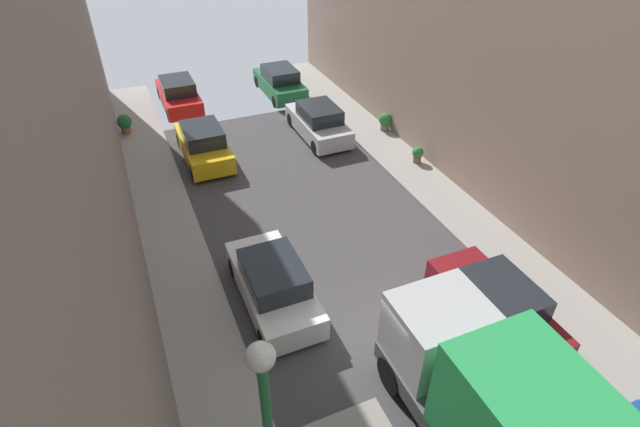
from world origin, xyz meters
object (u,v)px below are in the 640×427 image
at_px(potted_plant_4, 385,121).
at_px(lamp_post, 267,421).
at_px(parked_car_left_4, 203,144).
at_px(parked_car_left_3, 273,284).
at_px(potted_plant_0, 125,123).
at_px(parked_car_right_2, 496,305).
at_px(potted_plant_1, 418,154).
at_px(parked_car_right_3, 319,122).
at_px(parked_car_right_4, 280,82).
at_px(parked_car_left_5, 179,95).

relative_size(potted_plant_4, lamp_post, 0.16).
bearing_deg(parked_car_left_4, parked_car_left_3, -90.00).
distance_m(parked_car_left_3, potted_plant_0, 13.33).
relative_size(parked_car_right_2, potted_plant_1, 5.82).
distance_m(parked_car_right_3, parked_car_right_4, 5.44).
height_order(parked_car_left_3, lamp_post, lamp_post).
relative_size(parked_car_left_4, parked_car_right_4, 1.00).
relative_size(parked_car_left_3, parked_car_right_2, 1.00).
height_order(parked_car_left_3, parked_car_left_4, same).
distance_m(potted_plant_0, lamp_post, 19.07).
xyz_separation_m(parked_car_left_5, parked_car_right_3, (5.40, -5.89, 0.00)).
bearing_deg(parked_car_left_5, potted_plant_4, -38.78).
xyz_separation_m(parked_car_left_3, potted_plant_1, (8.20, 5.26, -0.17)).
bearing_deg(parked_car_right_3, parked_car_left_3, -119.89).
bearing_deg(lamp_post, potted_plant_0, 93.10).
bearing_deg(parked_car_right_3, potted_plant_1, -55.87).
bearing_deg(potted_plant_0, lamp_post, -86.90).
height_order(potted_plant_4, lamp_post, lamp_post).
distance_m(parked_car_right_3, potted_plant_0, 9.07).
bearing_deg(parked_car_right_2, potted_plant_4, 75.42).
bearing_deg(potted_plant_0, potted_plant_1, -34.87).
xyz_separation_m(parked_car_left_5, potted_plant_1, (8.20, -10.02, -0.17)).
bearing_deg(lamp_post, parked_car_right_4, 70.52).
bearing_deg(parked_car_left_3, parked_car_right_3, 60.11).
height_order(parked_car_right_2, potted_plant_0, parked_car_right_2).
height_order(parked_car_left_4, parked_car_right_2, same).
xyz_separation_m(parked_car_left_5, parked_car_right_4, (5.40, -0.45, 0.00)).
bearing_deg(potted_plant_1, parked_car_right_4, 106.32).
relative_size(potted_plant_1, lamp_post, 0.14).
height_order(parked_car_right_4, potted_plant_4, parked_car_right_4).
distance_m(parked_car_left_5, parked_car_right_4, 5.42).
relative_size(parked_car_right_4, potted_plant_4, 4.90).
bearing_deg(parked_car_left_5, parked_car_right_2, -73.70).
relative_size(parked_car_right_3, parked_car_right_4, 1.00).
xyz_separation_m(parked_car_left_3, parked_car_right_3, (5.40, 9.39, 0.00)).
bearing_deg(lamp_post, parked_car_right_2, 19.71).
relative_size(parked_car_left_3, parked_car_left_4, 1.00).
distance_m(parked_car_left_4, potted_plant_1, 9.17).
relative_size(parked_car_left_3, parked_car_right_3, 1.00).
height_order(parked_car_left_3, parked_car_right_2, same).
height_order(parked_car_right_3, lamp_post, lamp_post).
height_order(parked_car_left_5, lamp_post, lamp_post).
xyz_separation_m(parked_car_right_3, potted_plant_1, (2.80, -4.14, -0.17)).
relative_size(parked_car_left_3, parked_car_left_5, 1.00).
bearing_deg(parked_car_right_2, potted_plant_0, 117.19).
bearing_deg(lamp_post, parked_car_left_4, 82.85).
bearing_deg(parked_car_left_5, parked_car_left_3, -90.00).
height_order(parked_car_left_4, parked_car_right_3, same).
relative_size(parked_car_left_5, potted_plant_0, 4.63).
relative_size(potted_plant_0, lamp_post, 0.17).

